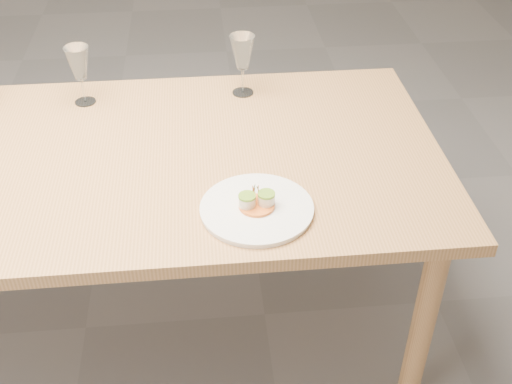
{
  "coord_description": "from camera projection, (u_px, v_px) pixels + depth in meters",
  "views": [
    {
      "loc": [
        0.47,
        -1.64,
        1.83
      ],
      "look_at": [
        0.61,
        -0.28,
        0.8
      ],
      "focal_mm": 45.0,
      "sensor_mm": 36.0,
      "label": 1
    }
  ],
  "objects": [
    {
      "name": "wine_glass_2",
      "position": [
        79.0,
        64.0,
        2.11
      ],
      "size": [
        0.08,
        0.08,
        0.2
      ],
      "color": "white",
      "rests_on": "dining_table"
    },
    {
      "name": "dinner_plate",
      "position": [
        257.0,
        208.0,
        1.72
      ],
      "size": [
        0.31,
        0.31,
        0.08
      ],
      "rotation": [
        0.0,
        0.0,
        0.35
      ],
      "color": "white",
      "rests_on": "dining_table"
    },
    {
      "name": "dining_table",
      "position": [
        50.0,
        178.0,
        1.96
      ],
      "size": [
        2.4,
        1.0,
        0.75
      ],
      "color": "tan",
      "rests_on": "ground"
    },
    {
      "name": "ground",
      "position": [
        86.0,
        328.0,
        2.37
      ],
      "size": [
        7.0,
        7.0,
        0.0
      ],
      "primitive_type": "plane",
      "color": "slate",
      "rests_on": "ground"
    },
    {
      "name": "wine_glass_3",
      "position": [
        242.0,
        54.0,
        2.16
      ],
      "size": [
        0.09,
        0.09,
        0.21
      ],
      "color": "white",
      "rests_on": "dining_table"
    }
  ]
}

